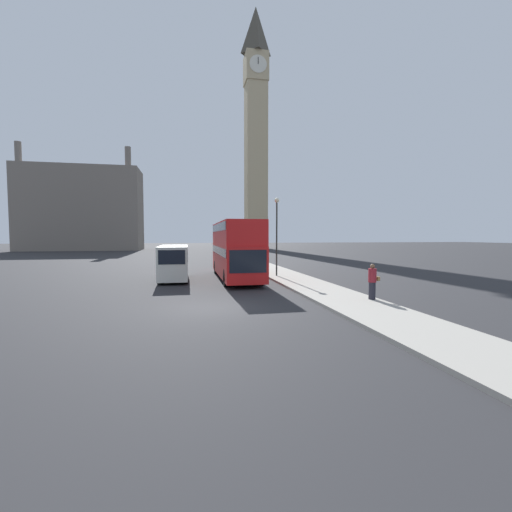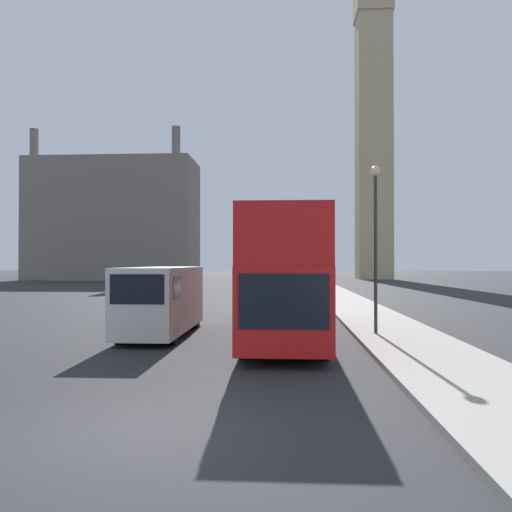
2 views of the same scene
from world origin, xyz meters
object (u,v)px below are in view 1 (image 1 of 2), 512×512
pedestrian (372,282)px  street_lamp (277,225)px  red_double_decker_bus (235,247)px  clock_tower (256,127)px  white_van (174,262)px

pedestrian → street_lamp: size_ratio=0.29×
red_double_decker_bus → street_lamp: (3.29, 0.23, 1.70)m
clock_tower → street_lamp: 70.39m
clock_tower → pedestrian: clock_tower is taller
clock_tower → street_lamp: bearing=-99.8°
pedestrian → clock_tower: bearing=83.1°
red_double_decker_bus → pedestrian: 11.78m
red_double_decker_bus → white_van: size_ratio=1.82×
white_van → pedestrian: (9.87, -10.57, -0.34)m
red_double_decker_bus → pedestrian: bearing=-62.9°
clock_tower → red_double_decker_bus: bearing=-102.6°
clock_tower → white_van: bearing=-106.5°
pedestrian → red_double_decker_bus: bearing=117.1°
street_lamp → white_van: bearing=-179.4°
red_double_decker_bus → street_lamp: size_ratio=1.87×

